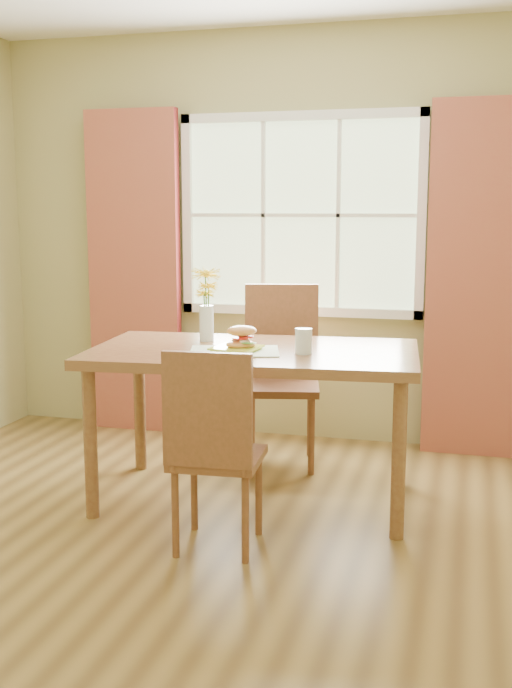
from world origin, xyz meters
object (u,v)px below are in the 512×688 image
object	(u,v)px
chair_far	(281,366)
croissant_sandwich	(242,337)
dining_table	(254,365)
water_glass	(304,342)
chair_near	(214,443)
flower_vase	(206,297)

from	to	relation	value
chair_far	croissant_sandwich	size ratio (longest dim) A/B	5.63
dining_table	water_glass	distance (m)	0.32
chair_near	flower_vase	size ratio (longest dim) A/B	2.34
dining_table	chair_far	bearing A→B (deg)	86.61
dining_table	chair_near	size ratio (longest dim) A/B	1.86
croissant_sandwich	flower_vase	bearing A→B (deg)	104.93
chair_near	croissant_sandwich	size ratio (longest dim) A/B	4.90
dining_table	croissant_sandwich	xyz separation A→B (m)	(-0.04, -0.10, 0.16)
chair_near	chair_far	world-z (taller)	chair_far
chair_far	croissant_sandwich	bearing A→B (deg)	-103.50
croissant_sandwich	flower_vase	xyz separation A→B (m)	(-0.28, 0.28, 0.17)
chair_far	flower_vase	distance (m)	0.77
chair_near	water_glass	distance (m)	0.78
flower_vase	chair_far	bearing A→B (deg)	60.78
chair_far	water_glass	distance (m)	0.89
dining_table	chair_far	size ratio (longest dim) A/B	1.62
flower_vase	croissant_sandwich	bearing A→B (deg)	-45.07
chair_far	chair_near	bearing A→B (deg)	-101.33
dining_table	water_glass	size ratio (longest dim) A/B	13.63
chair_near	water_glass	size ratio (longest dim) A/B	7.31
dining_table	flower_vase	xyz separation A→B (m)	(-0.32, 0.18, 0.33)
dining_table	flower_vase	size ratio (longest dim) A/B	4.37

